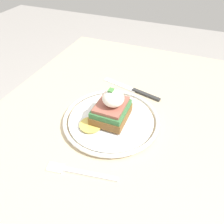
{
  "coord_description": "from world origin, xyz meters",
  "views": [
    {
      "loc": [
        -0.35,
        -0.16,
        1.16
      ],
      "look_at": [
        0.04,
        -0.0,
        0.78
      ],
      "focal_mm": 35.0,
      "sensor_mm": 36.0,
      "label": 1
    }
  ],
  "objects_px": {
    "sandwich": "(112,109)",
    "fork": "(78,172)",
    "plate": "(112,120)",
    "knife": "(135,91)"
  },
  "relations": [
    {
      "from": "sandwich",
      "to": "fork",
      "type": "relative_size",
      "value": 0.8
    },
    {
      "from": "sandwich",
      "to": "plate",
      "type": "bearing_deg",
      "value": 30.09
    },
    {
      "from": "plate",
      "to": "sandwich",
      "type": "distance_m",
      "value": 0.04
    },
    {
      "from": "plate",
      "to": "fork",
      "type": "relative_size",
      "value": 1.63
    },
    {
      "from": "plate",
      "to": "fork",
      "type": "bearing_deg",
      "value": 177.08
    },
    {
      "from": "sandwich",
      "to": "fork",
      "type": "bearing_deg",
      "value": 176.81
    },
    {
      "from": "sandwich",
      "to": "fork",
      "type": "xyz_separation_m",
      "value": [
        -0.17,
        0.01,
        -0.05
      ]
    },
    {
      "from": "fork",
      "to": "knife",
      "type": "relative_size",
      "value": 0.78
    },
    {
      "from": "plate",
      "to": "fork",
      "type": "height_order",
      "value": "plate"
    },
    {
      "from": "plate",
      "to": "sandwich",
      "type": "height_order",
      "value": "sandwich"
    }
  ]
}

